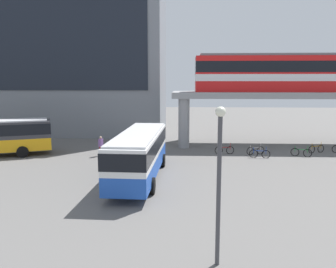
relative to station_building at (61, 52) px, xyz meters
name	(u,v)px	position (x,y,z in m)	size (l,w,h in m)	color
ground_plane	(141,158)	(12.46, -16.33, -10.37)	(120.00, 120.00, 0.00)	#605E5B
station_building	(61,52)	(0.00, 0.00, 0.00)	(26.81, 12.91, 20.72)	slate
elevated_platform	(306,100)	(28.80, -9.19, -5.67)	(27.69, 5.96, 5.53)	gray
train	(309,72)	(28.92, -9.19, -2.87)	(23.25, 2.96, 3.84)	red
bus_main	(140,150)	(13.19, -22.76, -8.38)	(3.04, 11.12, 3.22)	#1E4CB2
bicycle_silver	(255,151)	(22.70, -14.36, -10.01)	(1.71, 0.63, 1.04)	black
bicycle_orange	(316,149)	(28.55, -13.30, -10.01)	(1.68, 0.72, 1.04)	black
bicycle_red	(224,150)	(19.90, -14.27, -10.01)	(1.79, 0.22, 1.04)	black
bicycle_blue	(260,154)	(22.78, -15.76, -10.01)	(1.77, 0.36, 1.04)	black
bicycle_green	(301,152)	(26.59, -15.00, -10.01)	(1.67, 0.77, 1.04)	black
pedestrian_by_bike_rack	(101,147)	(8.77, -15.64, -9.53)	(0.38, 0.46, 1.77)	maroon
lamp_post	(219,173)	(17.42, -33.65, -6.93)	(0.36, 0.36, 5.75)	#3F3F44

